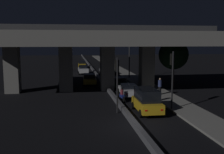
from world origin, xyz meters
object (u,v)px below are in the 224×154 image
(traffic_light_right_of_median, at_px, (172,70))
(car_taxi_yellow_lead, at_px, (147,100))
(car_dark_green_third, at_px, (119,82))
(pedestrian_on_sidewalk, at_px, (160,86))
(street_lamp, at_px, (127,50))
(car_white_second_oncoming, at_px, (83,69))
(car_grey_fifth, at_px, (106,71))
(motorcycle_black_filtering_mid, at_px, (113,84))
(car_white_second, at_px, (128,90))
(traffic_light_left_of_median, at_px, (117,75))
(car_taxi_yellow_lead_oncoming, at_px, (89,79))
(car_black_fourth, at_px, (113,75))
(car_taxi_yellow_third_oncoming, at_px, (82,64))
(motorcycle_blue_filtering_near, at_px, (122,95))

(traffic_light_right_of_median, distance_m, car_taxi_yellow_lead, 3.31)
(car_dark_green_third, xyz_separation_m, pedestrian_on_sidewalk, (3.38, -6.16, 0.37))
(street_lamp, xyz_separation_m, car_white_second_oncoming, (-6.71, 7.46, -3.80))
(car_taxi_yellow_lead, relative_size, pedestrian_on_sidewalk, 2.22)
(car_white_second_oncoming, height_order, pedestrian_on_sidewalk, pedestrian_on_sidewalk)
(street_lamp, height_order, car_white_second_oncoming, street_lamp)
(car_grey_fifth, bearing_deg, car_taxi_yellow_lead, 177.72)
(motorcycle_black_filtering_mid, bearing_deg, pedestrian_on_sidewalk, -137.14)
(car_grey_fifth, bearing_deg, car_white_second, 177.56)
(traffic_light_right_of_median, distance_m, car_white_second_oncoming, 28.28)
(traffic_light_left_of_median, bearing_deg, traffic_light_right_of_median, -0.06)
(traffic_light_left_of_median, xyz_separation_m, car_white_second, (2.36, 6.42, -2.45))
(traffic_light_left_of_median, bearing_deg, pedestrian_on_sidewalk, 46.25)
(car_taxi_yellow_lead_oncoming, height_order, car_white_second_oncoming, car_white_second_oncoming)
(street_lamp, distance_m, car_white_second, 14.36)
(street_lamp, distance_m, car_taxi_yellow_lead, 20.77)
(pedestrian_on_sidewalk, bearing_deg, car_black_fourth, 104.00)
(car_dark_green_third, height_order, car_taxi_yellow_third_oncoming, car_taxi_yellow_third_oncoming)
(car_taxi_yellow_third_oncoming, bearing_deg, car_dark_green_third, 10.11)
(traffic_light_left_of_median, height_order, car_black_fourth, traffic_light_left_of_median)
(car_black_fourth, height_order, motorcycle_black_filtering_mid, motorcycle_black_filtering_mid)
(street_lamp, bearing_deg, car_taxi_yellow_third_oncoming, 108.67)
(car_taxi_yellow_third_oncoming, bearing_deg, car_grey_fifth, 16.54)
(street_lamp, xyz_separation_m, motorcycle_black_filtering_mid, (-3.74, -9.09, -3.92))
(pedestrian_on_sidewalk, bearing_deg, motorcycle_blue_filtering_near, -158.38)
(car_white_second, relative_size, motorcycle_blue_filtering_near, 2.04)
(car_taxi_yellow_lead, bearing_deg, car_white_second_oncoming, 9.11)
(car_grey_fifth, relative_size, pedestrian_on_sidewalk, 2.45)
(car_black_fourth, xyz_separation_m, car_taxi_yellow_third_oncoming, (-3.95, 20.52, 0.01))
(traffic_light_right_of_median, bearing_deg, car_taxi_yellow_lead, -171.85)
(car_taxi_yellow_lead_oncoming, bearing_deg, motorcycle_blue_filtering_near, 15.83)
(car_dark_green_third, distance_m, car_grey_fifth, 12.48)
(traffic_light_right_of_median, height_order, car_dark_green_third, traffic_light_right_of_median)
(traffic_light_left_of_median, height_order, pedestrian_on_sidewalk, traffic_light_left_of_median)
(car_white_second, height_order, pedestrian_on_sidewalk, pedestrian_on_sidewalk)
(traffic_light_right_of_median, distance_m, motorcycle_blue_filtering_near, 6.15)
(traffic_light_left_of_median, xyz_separation_m, car_taxi_yellow_lead_oncoming, (-1.29, 14.72, -2.36))
(car_grey_fifth, distance_m, car_white_second_oncoming, 4.83)
(car_white_second, bearing_deg, street_lamp, -10.75)
(car_taxi_yellow_lead, relative_size, car_dark_green_third, 0.83)
(street_lamp, relative_size, car_white_second_oncoming, 1.80)
(car_dark_green_third, xyz_separation_m, motorcycle_black_filtering_mid, (-0.99, -1.27, -0.04))
(car_taxi_yellow_third_oncoming, bearing_deg, car_taxi_yellow_lead_oncoming, 2.42)
(car_dark_green_third, relative_size, car_white_second_oncoming, 1.12)
(car_dark_green_third, distance_m, motorcycle_blue_filtering_near, 8.03)
(car_white_second, bearing_deg, car_taxi_yellow_lead, -178.59)
(traffic_light_left_of_median, relative_size, pedestrian_on_sidewalk, 2.55)
(car_black_fourth, distance_m, motorcycle_blue_filtering_near, 14.42)
(traffic_light_right_of_median, bearing_deg, car_white_second_oncoming, 102.94)
(traffic_light_right_of_median, bearing_deg, car_white_second, 109.95)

